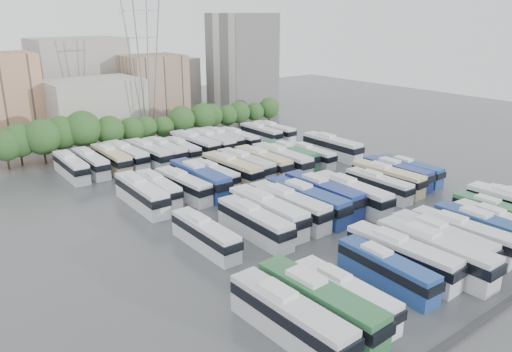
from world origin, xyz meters
TOP-DOWN VIEW (x-y plane):
  - ground at (0.00, 0.00)m, footprint 220.00×220.00m
  - tree_line at (-4.52, 42.06)m, footprint 64.86×7.98m
  - city_buildings at (-7.46, 71.86)m, footprint 102.00×35.00m
  - apartment_tower at (34.00, 58.00)m, footprint 14.00×14.00m
  - electricity_pylon at (2.00, 50.00)m, footprint 9.00×6.91m
  - bus_r0_s0 at (-21.51, -24.16)m, footprint 3.26×13.20m
  - bus_r0_s1 at (-18.13, -24.21)m, footprint 3.45×13.61m
  - bus_r0_s2 at (-14.92, -24.32)m, footprint 2.50×11.43m
  - bus_r0_s4 at (-8.15, -23.64)m, footprint 3.08×11.67m
  - bus_r0_s5 at (-4.82, -22.96)m, footprint 3.34×12.98m
  - bus_r0_s6 at (-1.52, -24.72)m, footprint 3.03×13.66m
  - bus_r0_s7 at (1.83, -23.40)m, footprint 3.08×12.53m
  - bus_r0_s8 at (5.14, -23.98)m, footprint 3.16×12.46m
  - bus_r0_s9 at (8.38, -25.13)m, footprint 2.90×12.88m
  - bus_r0_s10 at (11.39, -25.23)m, footprint 3.11×11.91m
  - bus_r0_s11 at (14.76, -22.99)m, footprint 2.52×11.37m
  - bus_r1_s1 at (-18.10, -5.48)m, footprint 2.53×11.57m
  - bus_r1_s3 at (-11.64, -6.47)m, footprint 2.95×12.54m
  - bus_r1_s4 at (-8.40, -5.01)m, footprint 3.07×13.40m
  - bus_r1_s5 at (-4.98, -5.21)m, footprint 3.25×13.40m
  - bus_r1_s6 at (-1.88, -5.43)m, footprint 3.31×13.63m
  - bus_r1_s7 at (1.79, -4.74)m, footprint 3.10×13.52m
  - bus_r1_s8 at (4.98, -7.14)m, footprint 3.47×13.35m
  - bus_r1_s10 at (11.66, -6.55)m, footprint 2.47×11.21m
  - bus_r1_s11 at (15.04, -5.51)m, footprint 3.12×12.42m
  - bus_r1_s12 at (18.25, -4.82)m, footprint 2.67×12.20m
  - bus_r1_s13 at (21.49, -4.97)m, footprint 2.75×11.38m
  - bus_r2_s1 at (-18.18, 11.09)m, footprint 3.21×13.01m
  - bus_r2_s2 at (-14.89, 12.44)m, footprint 2.98×11.43m
  - bus_r2_s3 at (-11.54, 10.96)m, footprint 3.18×12.08m
  - bus_r2_s4 at (-8.40, 11.39)m, footprint 3.02×13.62m
  - bus_r2_s5 at (-5.07, 12.65)m, footprint 2.76×11.30m
  - bus_r2_s6 at (-1.63, 12.54)m, footprint 3.38×13.16m
  - bus_r2_s7 at (1.62, 13.16)m, footprint 3.16×12.88m
  - bus_r2_s8 at (4.88, 12.64)m, footprint 2.99×13.02m
  - bus_r2_s9 at (8.21, 11.61)m, footprint 3.13×13.47m
  - bus_r2_s10 at (11.53, 13.20)m, footprint 3.18×12.80m
  - bus_r2_s11 at (14.77, 11.67)m, footprint 2.64×11.41m
  - bus_r2_s13 at (21.57, 12.58)m, footprint 2.96×13.32m
  - bus_r3_s0 at (-21.53, 30.67)m, footprint 2.92×12.11m
  - bus_r3_s1 at (-18.16, 30.91)m, footprint 2.71×11.97m
  - bus_r3_s2 at (-14.60, 30.60)m, footprint 2.91×12.64m
  - bus_r3_s3 at (-11.72, 30.85)m, footprint 3.35×12.88m
  - bus_r3_s4 at (-8.15, 29.24)m, footprint 3.50×13.19m
  - bus_r3_s5 at (-4.89, 29.35)m, footprint 2.87×12.55m
  - bus_r3_s6 at (-1.46, 28.95)m, footprint 3.02×11.43m
  - bus_r3_s7 at (1.64, 29.48)m, footprint 3.48×13.60m
  - bus_r3_s8 at (4.91, 29.02)m, footprint 3.23×13.54m
  - bus_r3_s9 at (8.24, 30.19)m, footprint 2.79×12.50m
  - bus_r3_s10 at (11.55, 29.13)m, footprint 2.71×11.68m
  - bus_r3_s12 at (18.18, 29.96)m, footprint 2.54×11.54m
  - bus_r3_s13 at (21.48, 29.89)m, footprint 3.14×11.80m

SIDE VIEW (x-z plane):
  - ground at x=0.00m, z-range 0.00..0.00m
  - bus_r1_s10 at x=11.66m, z-range -0.03..3.48m
  - bus_r2_s5 at x=-5.07m, z-range -0.03..3.49m
  - bus_r1_s13 at x=21.49m, z-range -0.03..3.52m
  - bus_r3_s6 at x=-1.46m, z-range -0.03..3.52m
  - bus_r2_s2 at x=-14.89m, z-range -0.03..3.52m
  - bus_r0_s11 at x=14.76m, z-range -0.03..3.53m
  - bus_r2_s11 at x=14.77m, z-range -0.03..3.54m
  - bus_r0_s2 at x=-14.92m, z-range -0.03..3.55m
  - bus_r3_s12 at x=18.18m, z-range -0.03..3.58m
  - bus_r1_s1 at x=-18.10m, z-range -0.03..3.60m
  - bus_r0_s4 at x=-8.15m, z-range -0.03..3.60m
  - bus_r3_s10 at x=11.55m, z-range -0.03..3.62m
  - bus_r3_s13 at x=21.48m, z-range -0.03..3.63m
  - bus_r0_s10 at x=11.39m, z-range -0.03..3.67m
  - bus_r3_s1 at x=-18.16m, z-range -0.03..3.71m
  - bus_r2_s3 at x=-11.54m, z-range -0.03..3.72m
  - bus_r3_s0 at x=-21.53m, z-range -0.03..3.75m
  - bus_r1_s12 at x=18.25m, z-range -0.03..3.79m
  - bus_r1_s11 at x=15.04m, z-range -0.04..3.83m
  - bus_r0_s8 at x=5.14m, z-range -0.04..3.85m
  - bus_r0_s7 at x=1.83m, z-range -0.04..3.87m
  - bus_r3_s9 at x=8.24m, z-range -0.04..3.88m
  - bus_r1_s3 at x=-11.64m, z-range -0.04..3.89m
  - bus_r3_s5 at x=-4.89m, z-range -0.04..3.89m
  - bus_r3_s2 at x=-14.60m, z-range -0.04..3.92m
  - bus_r2_s10 at x=11.53m, z-range -0.04..3.95m
  - bus_r3_s3 at x=-11.72m, z-range -0.04..3.97m
  - bus_r2_s7 at x=1.62m, z-range -0.04..3.98m
  - bus_r0_s9 at x=8.38m, z-range -0.04..4.00m
  - bus_r0_s5 at x=-4.82m, z-range -0.04..4.00m
  - bus_r2_s1 at x=-18.18m, z-range -0.04..4.02m
  - bus_r2_s8 at x=4.88m, z-range -0.04..4.04m
  - bus_r2_s6 at x=-1.63m, z-range -0.04..4.06m
  - bus_r3_s4 at x=-8.15m, z-range -0.04..4.06m
  - bus_r0_s0 at x=-21.51m, z-range -0.04..4.08m
  - bus_r1_s8 at x=4.98m, z-range -0.04..4.11m
  - bus_r2_s13 at x=21.57m, z-range -0.04..4.14m
  - bus_r1_s5 at x=-4.98m, z-range -0.04..4.14m
  - bus_r1_s4 at x=-8.40m, z-range -0.04..4.15m
  - bus_r2_s9 at x=8.21m, z-range -0.04..4.17m
  - bus_r3_s8 at x=4.91m, z-range -0.04..4.19m
  - bus_r1_s7 at x=1.79m, z-range -0.04..4.19m
  - bus_r3_s7 at x=1.64m, z-range -0.04..4.20m
  - bus_r0_s1 at x=-18.13m, z-range -0.04..4.20m
  - bus_r1_s6 at x=-1.88m, z-range -0.04..4.22m
  - bus_r2_s4 at x=-8.40m, z-range -0.04..4.23m
  - bus_r0_s6 at x=-1.52m, z-range -0.04..4.24m
  - tree_line at x=-4.52m, z-range 0.06..8.80m
  - city_buildings at x=-7.46m, z-range -2.13..17.87m
  - apartment_tower at x=34.00m, z-range 0.00..26.00m
  - electricity_pylon at x=2.00m, z-range 1.75..35.57m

